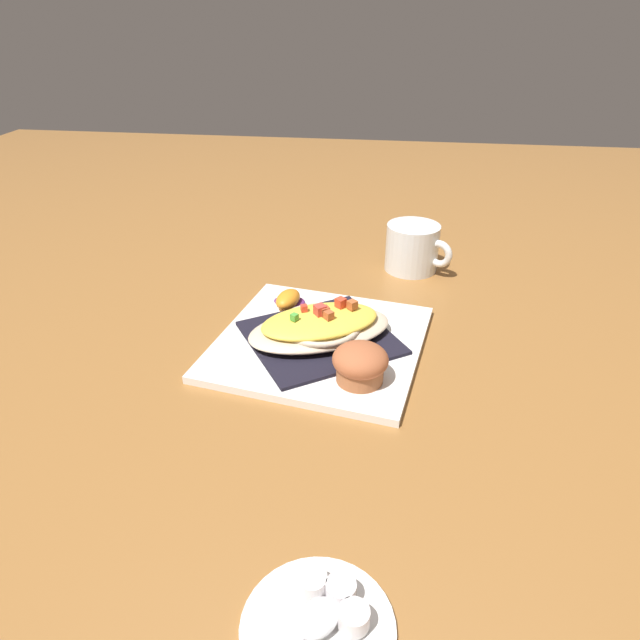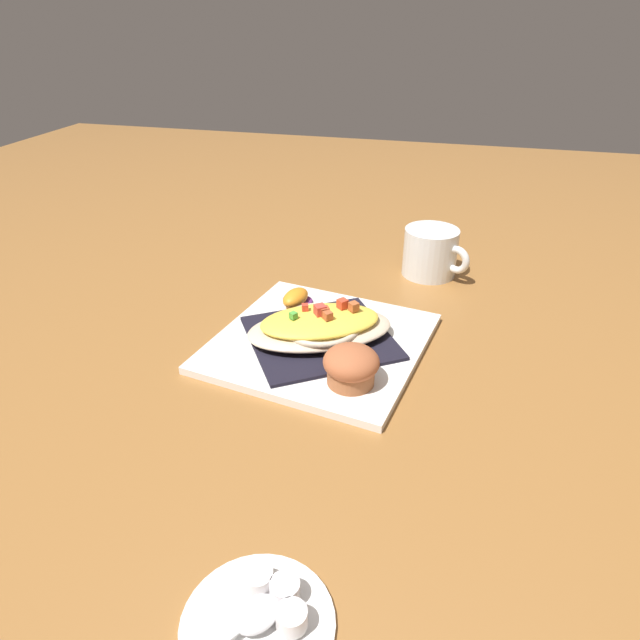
{
  "view_description": "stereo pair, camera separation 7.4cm",
  "coord_description": "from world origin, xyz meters",
  "px_view_note": "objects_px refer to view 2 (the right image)",
  "views": [
    {
      "loc": [
        0.09,
        -0.63,
        0.41
      ],
      "look_at": [
        0.0,
        0.0,
        0.04
      ],
      "focal_mm": 30.93,
      "sensor_mm": 36.0,
      "label": 1
    },
    {
      "loc": [
        0.16,
        -0.62,
        0.41
      ],
      "look_at": [
        0.0,
        0.0,
        0.04
      ],
      "focal_mm": 30.93,
      "sensor_mm": 36.0,
      "label": 2
    }
  ],
  "objects_px": {
    "orange_garnish": "(296,298)",
    "creamer_saucer": "(258,622)",
    "muffin": "(351,366)",
    "creamer_cup_1": "(285,590)",
    "creamer_cup_2": "(258,579)",
    "creamer_cup_0": "(292,618)",
    "square_plate": "(320,342)",
    "spoon": "(252,618)",
    "coffee_mug": "(431,255)",
    "gratin_dish": "(320,326)"
  },
  "relations": [
    {
      "from": "orange_garnish",
      "to": "creamer_saucer",
      "type": "height_order",
      "value": "orange_garnish"
    },
    {
      "from": "muffin",
      "to": "orange_garnish",
      "type": "distance_m",
      "value": 0.21
    },
    {
      "from": "orange_garnish",
      "to": "creamer_cup_1",
      "type": "bearing_deg",
      "value": -74.35
    },
    {
      "from": "creamer_cup_2",
      "to": "creamer_cup_0",
      "type": "bearing_deg",
      "value": -33.93
    },
    {
      "from": "square_plate",
      "to": "spoon",
      "type": "xyz_separation_m",
      "value": [
        0.05,
        -0.39,
        0.01
      ]
    },
    {
      "from": "muffin",
      "to": "coffee_mug",
      "type": "height_order",
      "value": "coffee_mug"
    },
    {
      "from": "spoon",
      "to": "coffee_mug",
      "type": "bearing_deg",
      "value": 83.59
    },
    {
      "from": "coffee_mug",
      "to": "creamer_cup_0",
      "type": "distance_m",
      "value": 0.66
    },
    {
      "from": "creamer_saucer",
      "to": "creamer_cup_1",
      "type": "height_order",
      "value": "creamer_cup_1"
    },
    {
      "from": "creamer_cup_0",
      "to": "creamer_cup_1",
      "type": "distance_m",
      "value": 0.02
    },
    {
      "from": "creamer_cup_0",
      "to": "gratin_dish",
      "type": "bearing_deg",
      "value": 101.5
    },
    {
      "from": "square_plate",
      "to": "spoon",
      "type": "distance_m",
      "value": 0.4
    },
    {
      "from": "muffin",
      "to": "coffee_mug",
      "type": "bearing_deg",
      "value": 79.75
    },
    {
      "from": "muffin",
      "to": "coffee_mug",
      "type": "relative_size",
      "value": 0.59
    },
    {
      "from": "creamer_cup_2",
      "to": "creamer_cup_1",
      "type": "bearing_deg",
      "value": -8.15
    },
    {
      "from": "creamer_saucer",
      "to": "creamer_cup_0",
      "type": "xyz_separation_m",
      "value": [
        0.03,
        0.0,
        0.01
      ]
    },
    {
      "from": "spoon",
      "to": "creamer_saucer",
      "type": "bearing_deg",
      "value": 56.07
    },
    {
      "from": "gratin_dish",
      "to": "creamer_cup_0",
      "type": "distance_m",
      "value": 0.4
    },
    {
      "from": "square_plate",
      "to": "creamer_cup_1",
      "type": "distance_m",
      "value": 0.38
    },
    {
      "from": "square_plate",
      "to": "creamer_cup_2",
      "type": "height_order",
      "value": "creamer_cup_2"
    },
    {
      "from": "coffee_mug",
      "to": "spoon",
      "type": "xyz_separation_m",
      "value": [
        -0.07,
        -0.66,
        -0.02
      ]
    },
    {
      "from": "gratin_dish",
      "to": "coffee_mug",
      "type": "bearing_deg",
      "value": 65.15
    },
    {
      "from": "muffin",
      "to": "creamer_cup_1",
      "type": "height_order",
      "value": "muffin"
    },
    {
      "from": "coffee_mug",
      "to": "spoon",
      "type": "relative_size",
      "value": 1.23
    },
    {
      "from": "square_plate",
      "to": "creamer_cup_2",
      "type": "xyz_separation_m",
      "value": [
        0.04,
        -0.37,
        0.01
      ]
    },
    {
      "from": "muffin",
      "to": "creamer_cup_0",
      "type": "relative_size",
      "value": 2.82
    },
    {
      "from": "square_plate",
      "to": "coffee_mug",
      "type": "distance_m",
      "value": 0.3
    },
    {
      "from": "gratin_dish",
      "to": "spoon",
      "type": "relative_size",
      "value": 2.43
    },
    {
      "from": "creamer_cup_0",
      "to": "creamer_cup_2",
      "type": "distance_m",
      "value": 0.04
    },
    {
      "from": "creamer_saucer",
      "to": "spoon",
      "type": "xyz_separation_m",
      "value": [
        -0.0,
        -0.0,
        0.01
      ]
    },
    {
      "from": "coffee_mug",
      "to": "creamer_cup_1",
      "type": "relative_size",
      "value": 4.74
    },
    {
      "from": "coffee_mug",
      "to": "creamer_cup_1",
      "type": "xyz_separation_m",
      "value": [
        -0.06,
        -0.64,
        -0.02
      ]
    },
    {
      "from": "creamer_cup_0",
      "to": "creamer_cup_2",
      "type": "bearing_deg",
      "value": 146.07
    },
    {
      "from": "spoon",
      "to": "creamer_cup_1",
      "type": "distance_m",
      "value": 0.03
    },
    {
      "from": "square_plate",
      "to": "coffee_mug",
      "type": "xyz_separation_m",
      "value": [
        0.12,
        0.27,
        0.03
      ]
    },
    {
      "from": "creamer_cup_0",
      "to": "creamer_cup_1",
      "type": "xyz_separation_m",
      "value": [
        -0.01,
        0.02,
        0.0
      ]
    },
    {
      "from": "creamer_cup_2",
      "to": "gratin_dish",
      "type": "bearing_deg",
      "value": 96.94
    },
    {
      "from": "square_plate",
      "to": "creamer_saucer",
      "type": "distance_m",
      "value": 0.39
    },
    {
      "from": "muffin",
      "to": "orange_garnish",
      "type": "bearing_deg",
      "value": 124.8
    },
    {
      "from": "muffin",
      "to": "creamer_saucer",
      "type": "height_order",
      "value": "muffin"
    },
    {
      "from": "gratin_dish",
      "to": "coffee_mug",
      "type": "distance_m",
      "value": 0.3
    },
    {
      "from": "coffee_mug",
      "to": "creamer_cup_2",
      "type": "relative_size",
      "value": 4.74
    },
    {
      "from": "muffin",
      "to": "spoon",
      "type": "xyz_separation_m",
      "value": [
        -0.01,
        -0.31,
        -0.02
      ]
    },
    {
      "from": "muffin",
      "to": "creamer_saucer",
      "type": "xyz_separation_m",
      "value": [
        -0.01,
        -0.3,
        -0.03
      ]
    },
    {
      "from": "spoon",
      "to": "creamer_cup_1",
      "type": "bearing_deg",
      "value": 56.07
    },
    {
      "from": "creamer_cup_0",
      "to": "creamer_cup_2",
      "type": "xyz_separation_m",
      "value": [
        -0.03,
        0.02,
        0.0
      ]
    },
    {
      "from": "gratin_dish",
      "to": "orange_garnish",
      "type": "bearing_deg",
      "value": 124.54
    },
    {
      "from": "square_plate",
      "to": "creamer_cup_1",
      "type": "xyz_separation_m",
      "value": [
        0.07,
        -0.37,
        0.01
      ]
    },
    {
      "from": "spoon",
      "to": "creamer_cup_2",
      "type": "relative_size",
      "value": 3.87
    },
    {
      "from": "creamer_cup_0",
      "to": "creamer_cup_1",
      "type": "bearing_deg",
      "value": 120.29
    }
  ]
}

